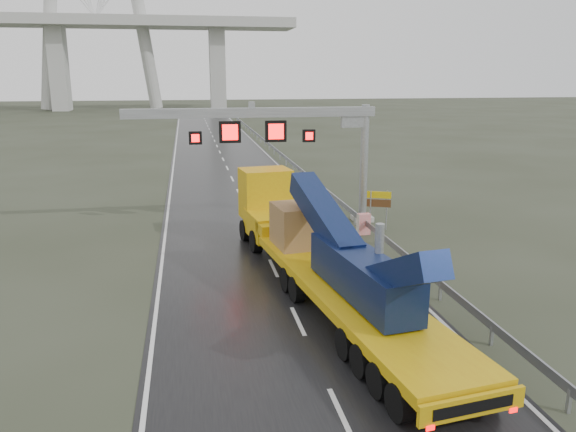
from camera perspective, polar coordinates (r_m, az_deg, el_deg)
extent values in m
plane|color=#2F3324|center=(17.80, 3.61, -15.98)|extent=(400.00, 400.00, 0.00)
cube|color=black|center=(55.78, -6.20, 4.85)|extent=(11.00, 200.00, 0.02)
cube|color=#B0B0AB|center=(35.71, 7.54, -0.21)|extent=(1.20, 1.20, 0.30)
cylinder|color=gray|center=(35.02, 7.72, 5.26)|extent=(0.48, 0.48, 7.20)
cube|color=gray|center=(33.21, -3.70, 10.44)|extent=(14.80, 0.55, 0.55)
cube|color=gray|center=(34.48, 6.58, 9.68)|extent=(1.40, 0.35, 0.90)
cube|color=gray|center=(33.19, -3.71, 11.22)|extent=(0.35, 0.35, 0.35)
cube|color=black|center=(33.13, -5.92, 8.48)|extent=(1.25, 0.25, 1.25)
cube|color=#FF0C0C|center=(32.99, -5.90, 8.45)|extent=(0.90, 0.02, 0.90)
cube|color=black|center=(33.44, -1.25, 8.60)|extent=(1.25, 0.25, 1.25)
cube|color=#FF0C0C|center=(33.30, -1.21, 8.58)|extent=(0.90, 0.02, 0.90)
cube|color=black|center=(33.07, -9.39, 7.83)|extent=(0.75, 0.25, 0.75)
cube|color=#FF0C0C|center=(32.93, -9.39, 7.81)|extent=(0.54, 0.02, 0.54)
cube|color=black|center=(33.84, 2.14, 8.15)|extent=(0.75, 0.25, 0.75)
cube|color=#FF0C0C|center=(33.70, 2.19, 8.12)|extent=(0.54, 0.02, 0.54)
cube|color=#B0B0AB|center=(158.05, -22.25, 13.69)|extent=(4.00, 6.00, 21.00)
cube|color=#B0B0AB|center=(155.19, -7.18, 14.60)|extent=(4.00, 6.00, 21.00)
cube|color=gold|center=(21.22, 6.20, -7.55)|extent=(4.93, 15.06, 0.37)
cube|color=gold|center=(15.47, 18.21, -17.87)|extent=(3.05, 0.54, 0.58)
cube|color=black|center=(15.42, 18.37, -18.00)|extent=(2.31, 0.33, 0.32)
cube|color=#FF0505|center=(14.99, 14.27, -20.16)|extent=(0.24, 0.07, 0.13)
cube|color=#FF0505|center=(16.26, 21.92, -17.84)|extent=(0.24, 0.07, 0.13)
cube|color=gold|center=(28.03, -0.28, -1.15)|extent=(2.89, 1.63, 0.53)
cube|color=gold|center=(29.66, -1.27, -0.82)|extent=(3.15, 3.51, 1.27)
cube|color=gold|center=(31.15, -2.29, 2.29)|extent=(2.90, 2.45, 2.75)
cube|color=black|center=(32.10, -2.82, 3.22)|extent=(2.42, 0.38, 1.27)
cube|color=#0F1F46|center=(19.97, 7.52, -5.92)|extent=(2.32, 6.48, 1.48)
cube|color=#0F1F46|center=(22.84, 3.66, 0.07)|extent=(1.83, 5.91, 2.70)
cube|color=#0F1F46|center=(17.45, 11.34, -5.76)|extent=(1.51, 4.28, 2.55)
cylinder|color=gray|center=(19.94, 9.26, -3.13)|extent=(0.36, 0.36, 1.69)
cube|color=#956943|center=(25.72, 1.29, -0.91)|extent=(2.62, 2.62, 1.90)
cylinder|color=black|center=(17.65, 12.64, -14.63)|extent=(3.18, 1.46, 1.06)
cylinder|color=black|center=(23.70, 3.55, -6.64)|extent=(3.18, 1.46, 1.06)
cylinder|color=black|center=(31.41, -2.15, -1.28)|extent=(2.99, 1.54, 1.16)
cylinder|color=gray|center=(33.14, 8.36, 0.50)|extent=(0.08, 0.08, 2.40)
cylinder|color=gray|center=(33.46, 9.98, 0.57)|extent=(0.08, 0.08, 2.40)
cube|color=#DABA0B|center=(33.09, 9.24, 2.13)|extent=(1.32, 0.59, 0.40)
cube|color=#513017|center=(33.20, 9.21, 1.29)|extent=(1.32, 0.59, 0.45)
cube|color=red|center=(32.48, 7.69, -0.81)|extent=(0.77, 0.48, 1.23)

